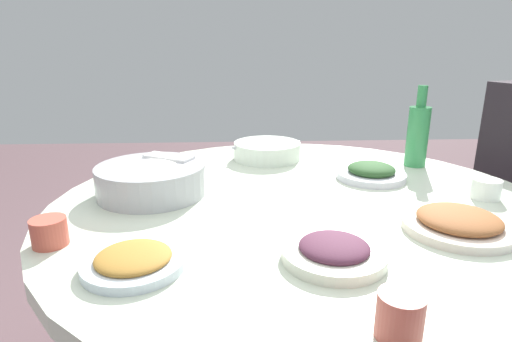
# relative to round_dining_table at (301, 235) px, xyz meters

# --- Properties ---
(round_dining_table) EXTENTS (1.36, 1.36, 0.75)m
(round_dining_table) POSITION_rel_round_dining_table_xyz_m (0.00, 0.00, 0.00)
(round_dining_table) COLOR #99999E
(round_dining_table) RESTS_ON ground
(rice_bowl) EXTENTS (0.31, 0.31, 0.09)m
(rice_bowl) POSITION_rel_round_dining_table_xyz_m (-0.07, -0.42, 0.15)
(rice_bowl) COLOR #B2B5BA
(rice_bowl) RESTS_ON round_dining_table
(soup_bowl) EXTENTS (0.25, 0.26, 0.06)m
(soup_bowl) POSITION_rel_round_dining_table_xyz_m (-0.43, -0.06, 0.13)
(soup_bowl) COLOR white
(soup_bowl) RESTS_ON round_dining_table
(dish_tofu_braise) EXTENTS (0.20, 0.20, 0.04)m
(dish_tofu_braise) POSITION_rel_round_dining_table_xyz_m (0.34, -0.38, 0.12)
(dish_tofu_braise) COLOR silver
(dish_tofu_braise) RESTS_ON round_dining_table
(dish_stirfry) EXTENTS (0.25, 0.25, 0.05)m
(dish_stirfry) POSITION_rel_round_dining_table_xyz_m (0.21, 0.32, 0.12)
(dish_stirfry) COLOR silver
(dish_stirfry) RESTS_ON round_dining_table
(dish_greens) EXTENTS (0.22, 0.22, 0.05)m
(dish_greens) POSITION_rel_round_dining_table_xyz_m (-0.18, 0.25, 0.12)
(dish_greens) COLOR silver
(dish_greens) RESTS_ON round_dining_table
(dish_eggplant) EXTENTS (0.21, 0.21, 0.04)m
(dish_eggplant) POSITION_rel_round_dining_table_xyz_m (0.33, 0.01, 0.12)
(dish_eggplant) COLOR silver
(dish_eggplant) RESTS_ON round_dining_table
(green_bottle) EXTENTS (0.07, 0.07, 0.28)m
(green_bottle) POSITION_rel_round_dining_table_xyz_m (-0.32, 0.45, 0.22)
(green_bottle) COLOR #348C4D
(green_bottle) RESTS_ON round_dining_table
(tea_cup_near) EXTENTS (0.08, 0.08, 0.05)m
(tea_cup_near) POSITION_rel_round_dining_table_xyz_m (0.01, 0.51, 0.13)
(tea_cup_near) COLOR white
(tea_cup_near) RESTS_ON round_dining_table
(tea_cup_far) EXTENTS (0.07, 0.07, 0.07)m
(tea_cup_far) POSITION_rel_round_dining_table_xyz_m (0.56, 0.05, 0.14)
(tea_cup_far) COLOR #BD5247
(tea_cup_far) RESTS_ON round_dining_table
(tea_cup_side) EXTENTS (0.07, 0.07, 0.06)m
(tea_cup_side) POSITION_rel_round_dining_table_xyz_m (0.23, -0.58, 0.13)
(tea_cup_side) COLOR #C85443
(tea_cup_side) RESTS_ON round_dining_table
(stool_for_diner_left) EXTENTS (0.31, 0.31, 0.46)m
(stool_for_diner_left) POSITION_rel_round_dining_table_xyz_m (-0.28, 0.87, -0.42)
(stool_for_diner_left) COLOR brown
(stool_for_diner_left) RESTS_ON ground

